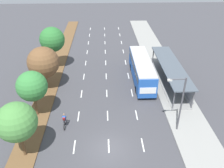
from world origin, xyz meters
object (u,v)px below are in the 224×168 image
Objects in this scene: bus at (142,68)px; median_tree_second at (32,86)px; cyclist at (64,121)px; median_tree_third at (43,62)px; streetlight at (180,101)px; median_tree_fourth at (52,40)px; median_tree_nearest at (17,122)px; bus_shelter at (172,72)px.

bus is 1.98× the size of median_tree_second.
cyclist is 9.82m from median_tree_third.
bus is at bearing 30.18° from median_tree_second.
streetlight is at bearing -11.81° from median_tree_second.
median_tree_fourth reaches higher than bus.
median_tree_nearest is at bearing -133.18° from bus.
median_tree_second is at bearing -159.01° from bus_shelter.
median_tree_nearest reaches higher than cyclist.
cyclist is at bearing -66.60° from median_tree_third.
streetlight reaches higher than bus_shelter.
bus_shelter is 17.05m from cyclist.
cyclist is 0.31× the size of median_tree_nearest.
bus is 6.20× the size of cyclist.
median_tree_nearest is at bearing -169.11° from streetlight.
bus is at bearing 100.89° from streetlight.
median_tree_third reaches higher than bus_shelter.
cyclist is 5.33m from median_tree_second.
streetlight reaches higher than median_tree_third.
streetlight is at bearing -31.10° from median_tree_third.
streetlight is at bearing -45.27° from median_tree_fourth.
median_tree_third reaches higher than cyclist.
bus_shelter is 2.06× the size of median_tree_fourth.
bus is 1.92× the size of median_tree_nearest.
median_tree_third is 0.93× the size of streetlight.
bus_shelter is 18.20m from median_tree_third.
median_tree_third is at bearing 113.40° from cyclist.
streetlight is at bearing -79.11° from bus.
median_tree_nearest is 1.04× the size of median_tree_second.
median_tree_third is 6.38m from median_tree_fourth.
bus is 1.87× the size of median_tree_third.
median_tree_second is (-3.59, 2.21, 3.27)m from cyclist.
median_tree_second is at bearing -89.12° from median_tree_third.
cyclist is 15.80m from median_tree_fourth.
median_tree_fourth reaches higher than median_tree_third.
median_tree_third is at bearing -91.53° from median_tree_fourth.
median_tree_nearest is 18.95m from median_tree_fourth.
median_tree_fourth is at bearing 88.47° from median_tree_third.
streetlight reaches higher than median_tree_second.
median_tree_third is 18.63m from streetlight.
median_tree_second is 6.31m from median_tree_third.
median_tree_second is 0.84× the size of median_tree_fourth.
median_tree_nearest is at bearing -88.20° from median_tree_third.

